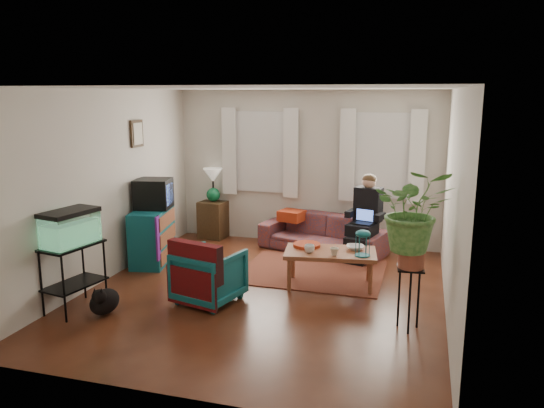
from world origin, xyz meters
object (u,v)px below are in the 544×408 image
(sofa, at_px, (323,228))
(side_table, at_px, (214,219))
(plant_stand, at_px, (409,299))
(armchair, at_px, (209,273))
(dresser, at_px, (152,236))
(coffee_table, at_px, (330,269))
(aquarium_stand, at_px, (74,277))

(sofa, height_order, side_table, sofa)
(plant_stand, bearing_deg, armchair, 176.55)
(side_table, relative_size, armchair, 0.90)
(dresser, relative_size, coffee_table, 0.78)
(dresser, distance_m, armchair, 1.85)
(side_table, bearing_deg, coffee_table, -37.76)
(dresser, bearing_deg, sofa, 17.31)
(sofa, bearing_deg, aquarium_stand, -111.06)
(sofa, distance_m, plant_stand, 3.01)
(dresser, xyz_separation_m, aquarium_stand, (-0.01, -1.87, -0.01))
(sofa, distance_m, aquarium_stand, 3.97)
(plant_stand, bearing_deg, side_table, 139.75)
(dresser, xyz_separation_m, coffee_table, (2.77, -0.26, -0.17))
(aquarium_stand, height_order, plant_stand, aquarium_stand)
(sofa, distance_m, armchair, 2.67)
(side_table, bearing_deg, armchair, -68.86)
(side_table, xyz_separation_m, coffee_table, (2.43, -1.88, -0.08))
(sofa, bearing_deg, armchair, -95.05)
(aquarium_stand, bearing_deg, dresser, 100.49)
(armchair, bearing_deg, sofa, -96.26)
(armchair, bearing_deg, side_table, -54.27)
(armchair, bearing_deg, plant_stand, -168.87)
(sofa, relative_size, aquarium_stand, 2.51)
(aquarium_stand, xyz_separation_m, plant_stand, (3.83, 0.54, -0.05))
(side_table, height_order, coffee_table, side_table)
(armchair, height_order, plant_stand, armchair)
(dresser, bearing_deg, plant_stand, -30.69)
(sofa, bearing_deg, plant_stand, -45.37)
(sofa, xyz_separation_m, armchair, (-0.95, -2.49, -0.03))
(armchair, bearing_deg, dresser, -25.15)
(aquarium_stand, bearing_deg, coffee_table, 40.83)
(sofa, height_order, dresser, dresser)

